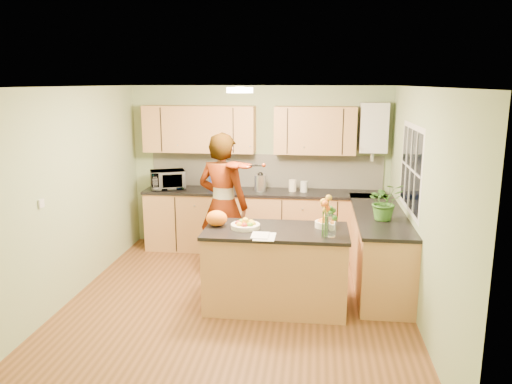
# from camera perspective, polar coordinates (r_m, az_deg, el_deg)

# --- Properties ---
(floor) EXTENTS (4.50, 4.50, 0.00)m
(floor) POSITION_cam_1_polar(r_m,az_deg,el_deg) (6.02, -2.14, -12.60)
(floor) COLOR brown
(floor) RESTS_ON ground
(ceiling) EXTENTS (4.00, 4.50, 0.02)m
(ceiling) POSITION_cam_1_polar(r_m,az_deg,el_deg) (5.46, -2.36, 11.93)
(ceiling) COLOR silver
(ceiling) RESTS_ON wall_back
(wall_back) EXTENTS (4.00, 0.02, 2.50)m
(wall_back) POSITION_cam_1_polar(r_m,az_deg,el_deg) (7.79, 0.38, 2.85)
(wall_back) COLOR #9CAD7B
(wall_back) RESTS_ON floor
(wall_front) EXTENTS (4.00, 0.02, 2.50)m
(wall_front) POSITION_cam_1_polar(r_m,az_deg,el_deg) (3.50, -8.16, -9.42)
(wall_front) COLOR #9CAD7B
(wall_front) RESTS_ON floor
(wall_left) EXTENTS (0.02, 4.50, 2.50)m
(wall_left) POSITION_cam_1_polar(r_m,az_deg,el_deg) (6.24, -20.69, -0.38)
(wall_left) COLOR #9CAD7B
(wall_left) RESTS_ON floor
(wall_right) EXTENTS (0.02, 4.50, 2.50)m
(wall_right) POSITION_cam_1_polar(r_m,az_deg,el_deg) (5.65, 18.21, -1.47)
(wall_right) COLOR #9CAD7B
(wall_right) RESTS_ON floor
(back_counter) EXTENTS (3.64, 0.62, 0.94)m
(back_counter) POSITION_cam_1_polar(r_m,az_deg,el_deg) (7.66, 0.86, -3.29)
(back_counter) COLOR #BE844C
(back_counter) RESTS_ON floor
(right_counter) EXTENTS (0.62, 2.24, 0.94)m
(right_counter) POSITION_cam_1_polar(r_m,az_deg,el_deg) (6.62, 13.80, -6.21)
(right_counter) COLOR #BE844C
(right_counter) RESTS_ON floor
(splashback) EXTENTS (3.60, 0.02, 0.52)m
(splashback) POSITION_cam_1_polar(r_m,az_deg,el_deg) (7.78, 1.10, 2.45)
(splashback) COLOR beige
(splashback) RESTS_ON back_counter
(upper_cabinets) EXTENTS (3.20, 0.34, 0.70)m
(upper_cabinets) POSITION_cam_1_polar(r_m,az_deg,el_deg) (7.57, -1.10, 7.15)
(upper_cabinets) COLOR #BE844C
(upper_cabinets) RESTS_ON wall_back
(boiler) EXTENTS (0.40, 0.30, 0.86)m
(boiler) POSITION_cam_1_polar(r_m,az_deg,el_deg) (7.55, 13.28, 7.16)
(boiler) COLOR silver
(boiler) RESTS_ON wall_back
(window_right) EXTENTS (0.01, 1.30, 1.05)m
(window_right) POSITION_cam_1_polar(r_m,az_deg,el_deg) (6.17, 17.28, 2.57)
(window_right) COLOR silver
(window_right) RESTS_ON wall_right
(light_switch) EXTENTS (0.02, 0.09, 0.09)m
(light_switch) POSITION_cam_1_polar(r_m,az_deg,el_deg) (5.71, -23.34, -1.21)
(light_switch) COLOR silver
(light_switch) RESTS_ON wall_left
(ceiling_lamp) EXTENTS (0.30, 0.30, 0.07)m
(ceiling_lamp) POSITION_cam_1_polar(r_m,az_deg,el_deg) (5.75, -1.86, 11.57)
(ceiling_lamp) COLOR #FFEABF
(ceiling_lamp) RESTS_ON ceiling
(peninsula_island) EXTENTS (1.62, 0.83, 0.93)m
(peninsula_island) POSITION_cam_1_polar(r_m,az_deg,el_deg) (5.78, 2.28, -8.68)
(peninsula_island) COLOR #BE844C
(peninsula_island) RESTS_ON floor
(fruit_dish) EXTENTS (0.33, 0.33, 0.12)m
(fruit_dish) POSITION_cam_1_polar(r_m,az_deg,el_deg) (5.66, -1.22, -3.70)
(fruit_dish) COLOR #F5E4C4
(fruit_dish) RESTS_ON peninsula_island
(orange_bowl) EXTENTS (0.24, 0.24, 0.14)m
(orange_bowl) POSITION_cam_1_polar(r_m,az_deg,el_deg) (5.74, 7.93, -3.44)
(orange_bowl) COLOR #F5E4C4
(orange_bowl) RESTS_ON peninsula_island
(flower_vase) EXTENTS (0.27, 0.27, 0.50)m
(flower_vase) POSITION_cam_1_polar(r_m,az_deg,el_deg) (5.36, 8.61, -1.58)
(flower_vase) COLOR silver
(flower_vase) RESTS_ON peninsula_island
(orange_bag) EXTENTS (0.25, 0.21, 0.18)m
(orange_bag) POSITION_cam_1_polar(r_m,az_deg,el_deg) (5.75, -4.51, -3.01)
(orange_bag) COLOR orange
(orange_bag) RESTS_ON peninsula_island
(papers) EXTENTS (0.23, 0.31, 0.01)m
(papers) POSITION_cam_1_polar(r_m,az_deg,el_deg) (5.35, 0.99, -5.10)
(papers) COLOR white
(papers) RESTS_ON peninsula_island
(violinist) EXTENTS (0.81, 0.66, 1.93)m
(violinist) POSITION_cam_1_polar(r_m,az_deg,el_deg) (6.56, -3.79, -1.56)
(violinist) COLOR #DB9C86
(violinist) RESTS_ON floor
(violin) EXTENTS (0.69, 0.60, 0.17)m
(violin) POSITION_cam_1_polar(r_m,az_deg,el_deg) (6.20, -2.42, 3.09)
(violin) COLOR #4A0B04
(violin) RESTS_ON violinist
(microwave) EXTENTS (0.61, 0.52, 0.28)m
(microwave) POSITION_cam_1_polar(r_m,az_deg,el_deg) (7.79, -10.05, 1.40)
(microwave) COLOR silver
(microwave) RESTS_ON back_counter
(blue_box) EXTENTS (0.35, 0.28, 0.25)m
(blue_box) POSITION_cam_1_polar(r_m,az_deg,el_deg) (7.63, -4.02, 1.20)
(blue_box) COLOR #203897
(blue_box) RESTS_ON back_counter
(kettle) EXTENTS (0.18, 0.18, 0.33)m
(kettle) POSITION_cam_1_polar(r_m,az_deg,el_deg) (7.51, 0.50, 1.14)
(kettle) COLOR silver
(kettle) RESTS_ON back_counter
(jar_cream) EXTENTS (0.15, 0.15, 0.17)m
(jar_cream) POSITION_cam_1_polar(r_m,az_deg,el_deg) (7.52, 4.19, 0.73)
(jar_cream) COLOR #F5E4C4
(jar_cream) RESTS_ON back_counter
(jar_white) EXTENTS (0.11, 0.11, 0.16)m
(jar_white) POSITION_cam_1_polar(r_m,az_deg,el_deg) (7.49, 5.50, 0.62)
(jar_white) COLOR silver
(jar_white) RESTS_ON back_counter
(potted_plant) EXTENTS (0.48, 0.44, 0.45)m
(potted_plant) POSITION_cam_1_polar(r_m,az_deg,el_deg) (6.10, 14.51, -1.05)
(potted_plant) COLOR #356A23
(potted_plant) RESTS_ON right_counter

